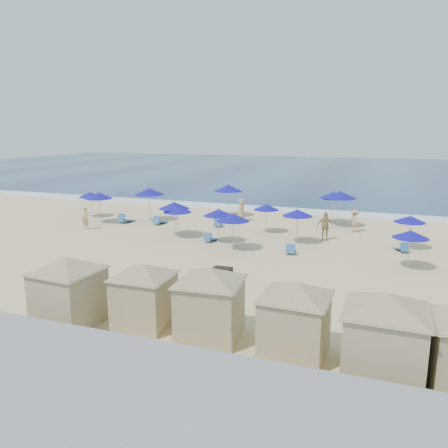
# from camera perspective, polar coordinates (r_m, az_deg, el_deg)

# --- Properties ---
(ground) EXTENTS (160.00, 160.00, 0.00)m
(ground) POSITION_cam_1_polar(r_m,az_deg,el_deg) (24.38, 0.81, -4.46)
(ground) COLOR beige
(ground) RESTS_ON ground
(ocean) EXTENTS (160.00, 80.00, 0.06)m
(ocean) POSITION_cam_1_polar(r_m,az_deg,el_deg) (77.75, 14.38, 6.68)
(ocean) COLOR #0E244E
(ocean) RESTS_ON ground
(surf_line) EXTENTS (160.00, 2.50, 0.08)m
(surf_line) POSITION_cam_1_polar(r_m,az_deg,el_deg) (38.96, 8.35, 1.79)
(surf_line) COLOR white
(surf_line) RESTS_ON ground
(seawall) EXTENTS (160.00, 6.10, 1.22)m
(seawall) POSITION_cam_1_polar(r_m,az_deg,el_deg) (13.13, -19.99, -17.45)
(seawall) COLOR gray
(seawall) RESTS_ON ground
(trash_bin) EXTENTS (0.89, 0.89, 0.87)m
(trash_bin) POSITION_cam_1_polar(r_m,az_deg,el_deg) (19.86, -0.37, -7.06)
(trash_bin) COLOR black
(trash_bin) RESTS_ON ground
(cabana_0) EXTENTS (4.44, 4.44, 2.79)m
(cabana_0) POSITION_cam_1_polar(r_m,az_deg,el_deg) (16.86, -19.69, -7.17)
(cabana_0) COLOR tan
(cabana_0) RESTS_ON ground
(cabana_1) EXTENTS (4.08, 4.08, 2.56)m
(cabana_1) POSITION_cam_1_polar(r_m,az_deg,el_deg) (16.10, -10.42, -8.07)
(cabana_1) COLOR tan
(cabana_1) RESTS_ON ground
(cabana_2) EXTENTS (4.36, 4.36, 2.74)m
(cabana_2) POSITION_cam_1_polar(r_m,az_deg,el_deg) (14.91, -1.84, -9.10)
(cabana_2) COLOR tan
(cabana_2) RESTS_ON ground
(cabana_3) EXTENTS (4.26, 4.26, 2.67)m
(cabana_3) POSITION_cam_1_polar(r_m,az_deg,el_deg) (13.96, 9.27, -10.96)
(cabana_3) COLOR tan
(cabana_3) RESTS_ON ground
(cabana_4) EXTENTS (4.62, 4.62, 2.90)m
(cabana_4) POSITION_cam_1_polar(r_m,az_deg,el_deg) (13.20, 20.32, -12.41)
(cabana_4) COLOR tan
(cabana_4) RESTS_ON ground
(umbrella_0) EXTENTS (1.86, 1.86, 2.11)m
(umbrella_0) POSITION_cam_1_polar(r_m,az_deg,el_deg) (37.16, -17.11, 3.68)
(umbrella_0) COLOR #A5A8AD
(umbrella_0) RESTS_ON ground
(umbrella_1) EXTENTS (2.13, 2.13, 2.43)m
(umbrella_1) POSITION_cam_1_polar(r_m,az_deg,el_deg) (34.49, -16.06, 3.58)
(umbrella_1) COLOR #A5A8AD
(umbrella_1) RESTS_ON ground
(umbrella_2) EXTENTS (2.34, 2.34, 2.67)m
(umbrella_2) POSITION_cam_1_polar(r_m,az_deg,el_deg) (34.39, -9.74, 4.20)
(umbrella_2) COLOR #A5A8AD
(umbrella_2) RESTS_ON ground
(umbrella_3) EXTENTS (1.93, 1.93, 2.20)m
(umbrella_3) POSITION_cam_1_polar(r_m,az_deg,el_deg) (28.70, -6.11, 1.93)
(umbrella_3) COLOR #A5A8AD
(umbrella_3) RESTS_ON ground
(umbrella_4) EXTENTS (2.38, 2.38, 2.71)m
(umbrella_4) POSITION_cam_1_polar(r_m,az_deg,el_deg) (35.68, 0.54, 4.73)
(umbrella_4) COLOR #A5A8AD
(umbrella_4) RESTS_ON ground
(umbrella_5) EXTENTS (1.95, 1.95, 2.22)m
(umbrella_5) POSITION_cam_1_polar(r_m,az_deg,el_deg) (27.31, -0.72, 1.51)
(umbrella_5) COLOR #A5A8AD
(umbrella_5) RESTS_ON ground
(umbrella_6) EXTENTS (1.99, 1.99, 2.27)m
(umbrella_6) POSITION_cam_1_polar(r_m,az_deg,el_deg) (25.56, 1.21, 0.87)
(umbrella_6) COLOR #A5A8AD
(umbrella_6) RESTS_ON ground
(umbrella_7) EXTENTS (1.82, 1.82, 2.07)m
(umbrella_7) POSITION_cam_1_polar(r_m,az_deg,el_deg) (30.12, 5.55, 2.22)
(umbrella_7) COLOR #A5A8AD
(umbrella_7) RESTS_ON ground
(umbrella_8) EXTENTS (1.97, 1.97, 2.24)m
(umbrella_8) POSITION_cam_1_polar(r_m,az_deg,el_deg) (27.53, 9.59, 1.46)
(umbrella_8) COLOR #A5A8AD
(umbrella_8) RESTS_ON ground
(umbrella_9) EXTENTS (2.40, 2.40, 2.73)m
(umbrella_9) POSITION_cam_1_polar(r_m,az_deg,el_deg) (32.91, 14.89, 3.72)
(umbrella_9) COLOR #A5A8AD
(umbrella_9) RESTS_ON ground
(umbrella_10) EXTENTS (1.84, 1.84, 2.10)m
(umbrella_10) POSITION_cam_1_polar(r_m,az_deg,el_deg) (28.06, 23.12, 0.59)
(umbrella_10) COLOR #A5A8AD
(umbrella_10) RESTS_ON ground
(umbrella_11) EXTENTS (1.84, 1.84, 2.09)m
(umbrella_11) POSITION_cam_1_polar(r_m,az_deg,el_deg) (24.01, 23.21, -1.25)
(umbrella_11) COLOR #A5A8AD
(umbrella_11) RESTS_ON ground
(umbrella_12) EXTENTS (2.20, 2.20, 2.51)m
(umbrella_12) POSITION_cam_1_polar(r_m,az_deg,el_deg) (33.94, 14.13, 3.67)
(umbrella_12) COLOR #A5A8AD
(umbrella_12) RESTS_ON ground
(umbrella_13) EXTENTS (2.10, 2.10, 2.39)m
(umbrella_13) POSITION_cam_1_polar(r_m,az_deg,el_deg) (29.18, -6.53, 2.43)
(umbrella_13) COLOR #A5A8AD
(umbrella_13) RESTS_ON ground
(beach_chair_0) EXTENTS (0.95, 1.51, 0.77)m
(beach_chair_0) POSITION_cam_1_polar(r_m,az_deg,el_deg) (34.35, -12.79, 0.60)
(beach_chair_0) COLOR #295C96
(beach_chair_0) RESTS_ON ground
(beach_chair_1) EXTENTS (0.74, 1.34, 0.70)m
(beach_chair_1) POSITION_cam_1_polar(r_m,az_deg,el_deg) (33.30, -8.47, 0.37)
(beach_chair_1) COLOR #295C96
(beach_chair_1) RESTS_ON ground
(beach_chair_2) EXTENTS (0.83, 1.31, 0.67)m
(beach_chair_2) POSITION_cam_1_polar(r_m,az_deg,el_deg) (32.14, -0.76, 0.06)
(beach_chair_2) COLOR #295C96
(beach_chair_2) RESTS_ON ground
(beach_chair_3) EXTENTS (0.76, 1.26, 0.65)m
(beach_chair_3) POSITION_cam_1_polar(r_m,az_deg,el_deg) (27.86, -1.80, -1.86)
(beach_chair_3) COLOR #295C96
(beach_chair_3) RESTS_ON ground
(beach_chair_4) EXTENTS (0.62, 1.18, 0.62)m
(beach_chair_4) POSITION_cam_1_polar(r_m,az_deg,el_deg) (25.47, 8.71, -3.36)
(beach_chair_4) COLOR #295C96
(beach_chair_4) RESTS_ON ground
(beach_chair_5) EXTENTS (0.94, 1.25, 0.63)m
(beach_chair_5) POSITION_cam_1_polar(r_m,az_deg,el_deg) (27.59, 22.26, -2.94)
(beach_chair_5) COLOR #295C96
(beach_chair_5) RESTS_ON ground
(beachgoer_0) EXTENTS (0.62, 0.44, 1.63)m
(beachgoer_0) POSITION_cam_1_polar(r_m,az_deg,el_deg) (32.63, -17.61, 0.71)
(beachgoer_0) COLOR tan
(beachgoer_0) RESTS_ON ground
(beachgoer_1) EXTENTS (1.18, 0.84, 1.86)m
(beachgoer_1) POSITION_cam_1_polar(r_m,az_deg,el_deg) (28.80, 13.05, -0.27)
(beachgoer_1) COLOR tan
(beachgoer_1) RESTS_ON ground
(beachgoer_2) EXTENTS (0.96, 1.19, 1.61)m
(beachgoer_2) POSITION_cam_1_polar(r_m,az_deg,el_deg) (31.64, 16.70, 0.41)
(beachgoer_2) COLOR tan
(beachgoer_2) RESTS_ON ground
(beachgoer_3) EXTENTS (0.74, 0.96, 1.74)m
(beachgoer_3) POSITION_cam_1_polar(r_m,az_deg,el_deg) (34.07, 2.28, 1.84)
(beachgoer_3) COLOR tan
(beachgoer_3) RESTS_ON ground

